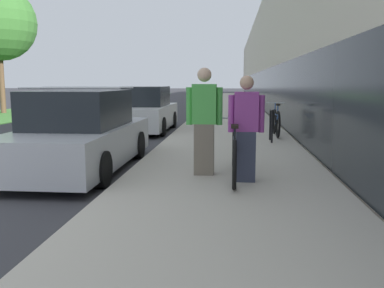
{
  "coord_description": "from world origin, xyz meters",
  "views": [
    {
      "loc": [
        5.3,
        -4.15,
        1.69
      ],
      "look_at": [
        3.62,
        13.78,
        -0.93
      ],
      "focal_mm": 40.0,
      "sensor_mm": 36.0,
      "label": 1
    }
  ],
  "objects": [
    {
      "name": "sidewalk_slab",
      "position": [
        5.24,
        21.0,
        0.08
      ],
      "size": [
        3.5,
        70.0,
        0.15
      ],
      "color": "#BCB5A5",
      "rests_on": "ground"
    },
    {
      "name": "storefront_facade",
      "position": [
        12.02,
        29.0,
        3.32
      ],
      "size": [
        10.01,
        70.0,
        6.65
      ],
      "color": "beige",
      "rests_on": "ground"
    },
    {
      "name": "lawn_strip",
      "position": [
        -6.23,
        25.0,
        0.01
      ],
      "size": [
        4.67,
        70.0,
        0.03
      ],
      "color": "#478438",
      "rests_on": "ground"
    },
    {
      "name": "tandem_bicycle",
      "position": [
        5.34,
        2.76,
        0.54
      ],
      "size": [
        0.52,
        2.46,
        0.92
      ],
      "color": "black",
      "rests_on": "sidewalk_slab"
    },
    {
      "name": "person_rider",
      "position": [
        5.52,
        2.46,
        0.97
      ],
      "size": [
        0.56,
        0.22,
        1.64
      ],
      "color": "#33384C",
      "rests_on": "sidewalk_slab"
    },
    {
      "name": "person_bystander",
      "position": [
        4.84,
        2.91,
        1.04
      ],
      "size": [
        0.6,
        0.24,
        1.77
      ],
      "color": "#756B5B",
      "rests_on": "sidewalk_slab"
    },
    {
      "name": "bike_rack_hoop",
      "position": [
        6.32,
        7.08,
        0.66
      ],
      "size": [
        0.05,
        0.6,
        0.84
      ],
      "color": "black",
      "rests_on": "sidewalk_slab"
    },
    {
      "name": "cruiser_bike_nearest",
      "position": [
        6.57,
        8.26,
        0.55
      ],
      "size": [
        0.52,
        1.77,
        0.95
      ],
      "color": "black",
      "rests_on": "sidewalk_slab"
    },
    {
      "name": "parked_sedan_curbside",
      "position": [
        2.4,
        3.77,
        0.69
      ],
      "size": [
        1.88,
        4.49,
        1.6
      ],
      "color": "silver",
      "rests_on": "ground"
    },
    {
      "name": "vintage_roadster_curbside",
      "position": [
        2.25,
        10.32,
        0.69
      ],
      "size": [
        1.93,
        4.24,
        1.54
      ],
      "color": "white",
      "rests_on": "ground"
    }
  ]
}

